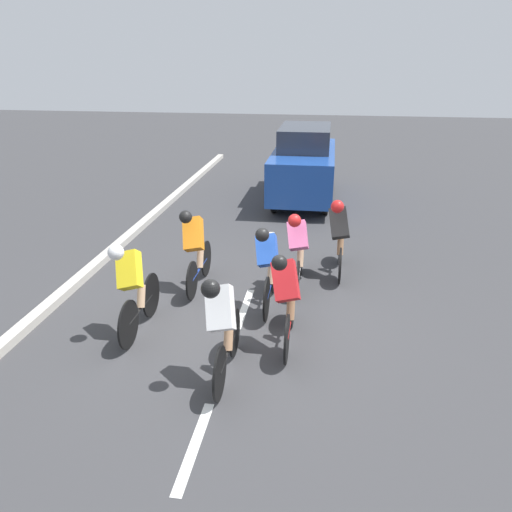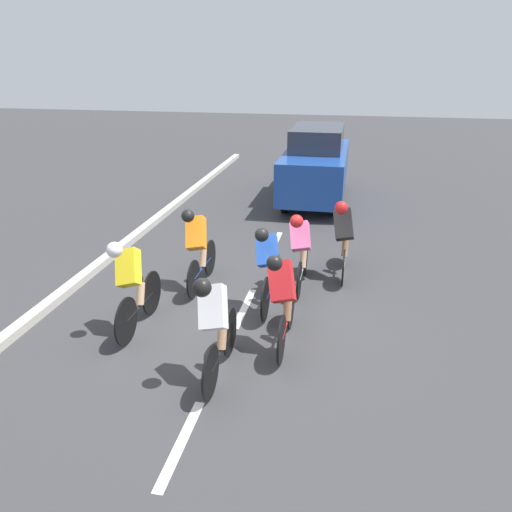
{
  "view_description": "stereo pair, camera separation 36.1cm",
  "coord_description": "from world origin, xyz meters",
  "views": [
    {
      "loc": [
        -1.28,
        6.88,
        3.92
      ],
      "look_at": [
        -0.2,
        -0.41,
        0.95
      ],
      "focal_mm": 35.0,
      "sensor_mm": 36.0,
      "label": 1
    },
    {
      "loc": [
        -1.64,
        6.82,
        3.92
      ],
      "look_at": [
        -0.2,
        -0.41,
        0.95
      ],
      "focal_mm": 35.0,
      "sensor_mm": 36.0,
      "label": 2
    }
  ],
  "objects": [
    {
      "name": "support_car",
      "position": [
        -0.54,
        -7.36,
        1.04
      ],
      "size": [
        1.7,
        4.36,
        2.07
      ],
      "color": "black",
      "rests_on": "ground"
    },
    {
      "name": "lane_stripe_mid",
      "position": [
        0.0,
        -0.41,
        0.0
      ],
      "size": [
        0.12,
        1.4,
        0.01
      ],
      "primitive_type": "cube",
      "color": "white",
      "rests_on": "ground"
    },
    {
      "name": "cyclist_orange",
      "position": [
        0.99,
        -1.06,
        0.8
      ],
      "size": [
        0.42,
        1.7,
        1.53
      ],
      "color": "black",
      "rests_on": "ground"
    },
    {
      "name": "lane_stripe_far",
      "position": [
        0.0,
        -3.61,
        0.0
      ],
      "size": [
        0.12,
        1.4,
        0.01
      ],
      "primitive_type": "cube",
      "color": "white",
      "rests_on": "ground"
    },
    {
      "name": "ground_plane",
      "position": [
        0.0,
        0.0,
        0.0
      ],
      "size": [
        60.0,
        60.0,
        0.0
      ],
      "primitive_type": "plane",
      "color": "#38383A"
    },
    {
      "name": "cyclist_white",
      "position": [
        -0.06,
        1.54,
        0.8
      ],
      "size": [
        0.43,
        1.66,
        1.51
      ],
      "color": "black",
      "rests_on": "ground"
    },
    {
      "name": "lane_stripe_near",
      "position": [
        0.0,
        2.79,
        0.0
      ],
      "size": [
        0.12,
        1.4,
        0.01
      ],
      "primitive_type": "cube",
      "color": "white",
      "rests_on": "ground"
    },
    {
      "name": "cyclist_yellow",
      "position": [
        1.49,
        0.6,
        0.79
      ],
      "size": [
        0.45,
        1.67,
        1.51
      ],
      "color": "black",
      "rests_on": "ground"
    },
    {
      "name": "curb",
      "position": [
        3.2,
        -0.41,
        0.07
      ],
      "size": [
        0.2,
        25.83,
        0.14
      ],
      "primitive_type": "cube",
      "color": "#B7B2A8",
      "rests_on": "ground"
    },
    {
      "name": "cyclist_blue",
      "position": [
        -0.38,
        -0.52,
        0.76
      ],
      "size": [
        0.42,
        1.74,
        1.47
      ],
      "color": "black",
      "rests_on": "ground"
    },
    {
      "name": "cyclist_red",
      "position": [
        -0.79,
        0.62,
        0.78
      ],
      "size": [
        0.45,
        1.67,
        1.5
      ],
      "color": "black",
      "rests_on": "ground"
    },
    {
      "name": "cyclist_black",
      "position": [
        -1.52,
        -2.05,
        0.82
      ],
      "size": [
        0.43,
        1.64,
        1.53
      ],
      "color": "black",
      "rests_on": "ground"
    },
    {
      "name": "cyclist_pink",
      "position": [
        -0.8,
        -1.4,
        0.76
      ],
      "size": [
        0.42,
        1.65,
        1.44
      ],
      "color": "black",
      "rests_on": "ground"
    }
  ]
}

